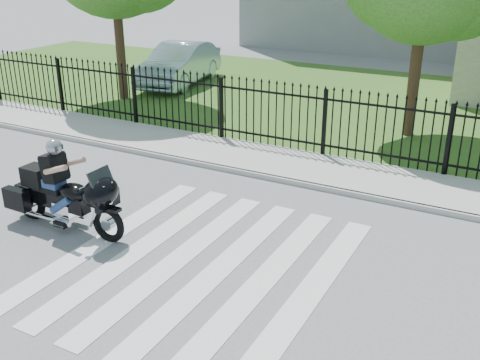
% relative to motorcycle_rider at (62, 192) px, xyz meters
% --- Properties ---
extents(ground, '(120.00, 120.00, 0.00)m').
position_rel_motorcycle_rider_xyz_m(ground, '(2.99, 0.05, -0.75)').
color(ground, slate).
rests_on(ground, ground).
extents(crosswalk, '(5.00, 5.50, 0.01)m').
position_rel_motorcycle_rider_xyz_m(crosswalk, '(2.99, 0.05, -0.74)').
color(crosswalk, silver).
rests_on(crosswalk, ground).
extents(sidewalk, '(40.00, 2.00, 0.12)m').
position_rel_motorcycle_rider_xyz_m(sidewalk, '(2.99, 5.05, -0.69)').
color(sidewalk, '#ADAAA3').
rests_on(sidewalk, ground).
extents(curb, '(40.00, 0.12, 0.12)m').
position_rel_motorcycle_rider_xyz_m(curb, '(2.99, 4.05, -0.69)').
color(curb, '#ADAAA3').
rests_on(curb, ground).
extents(grass_strip, '(40.00, 12.00, 0.02)m').
position_rel_motorcycle_rider_xyz_m(grass_strip, '(2.99, 12.05, -0.74)').
color(grass_strip, '#355F20').
rests_on(grass_strip, ground).
extents(iron_fence, '(26.00, 0.04, 1.80)m').
position_rel_motorcycle_rider_xyz_m(iron_fence, '(2.99, 6.05, 0.15)').
color(iron_fence, black).
rests_on(iron_fence, ground).
extents(motorcycle_rider, '(2.76, 0.83, 1.83)m').
position_rel_motorcycle_rider_xyz_m(motorcycle_rider, '(0.00, 0.00, 0.00)').
color(motorcycle_rider, black).
rests_on(motorcycle_rider, ground).
extents(parked_car, '(2.47, 5.06, 1.60)m').
position_rel_motorcycle_rider_xyz_m(parked_car, '(-5.00, 11.41, 0.07)').
color(parked_car, '#AAC2D5').
rests_on(parked_car, grass_strip).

